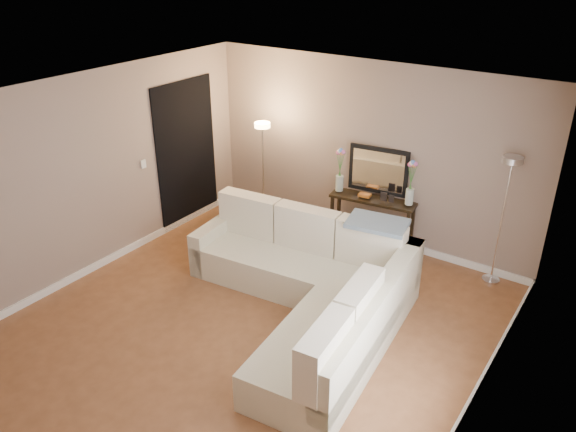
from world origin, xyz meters
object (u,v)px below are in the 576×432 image
Objects in this scene: floor_lamp_lit at (263,154)px; floor_lamp_unlit at (506,196)px; console_table at (367,218)px; sectional_sofa at (313,285)px.

floor_lamp_lit is 0.95× the size of floor_lamp_unlit.
console_table is 0.72× the size of floor_lamp_unlit.
floor_lamp_unlit reaches higher than floor_lamp_lit.
floor_lamp_unlit is at bearing 5.60° from floor_lamp_lit.
console_table is 0.76× the size of floor_lamp_lit.
floor_lamp_unlit reaches higher than sectional_sofa.
sectional_sofa is 1.86m from console_table.
floor_lamp_lit reaches higher than console_table.
floor_lamp_unlit is (1.81, 0.05, 0.79)m from console_table.
floor_lamp_unlit reaches higher than console_table.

